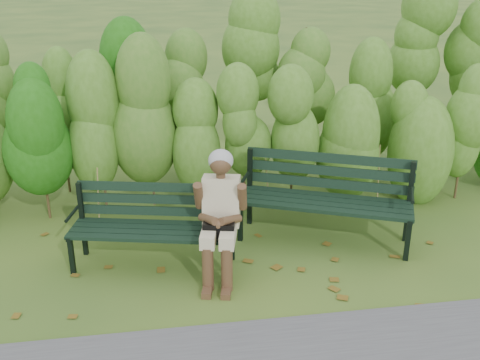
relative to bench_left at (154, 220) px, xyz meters
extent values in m
plane|color=#304F1E|center=(0.87, -0.17, -0.46)|extent=(80.00, 80.00, 0.00)
cylinder|color=#47381E|center=(-1.28, 1.13, -0.06)|extent=(0.03, 0.03, 0.80)
ellipsoid|color=#43711D|center=(-1.28, 1.13, 0.58)|extent=(0.64, 0.64, 1.44)
cylinder|color=#47381E|center=(-0.66, 1.13, -0.06)|extent=(0.03, 0.03, 0.80)
ellipsoid|color=#43711D|center=(-0.66, 1.13, 0.58)|extent=(0.64, 0.64, 1.44)
cylinder|color=#47381E|center=(-0.05, 1.13, -0.06)|extent=(0.03, 0.03, 0.80)
ellipsoid|color=#43711D|center=(-0.05, 1.13, 0.58)|extent=(0.64, 0.64, 1.44)
cylinder|color=#47381E|center=(0.56, 1.13, -0.06)|extent=(0.03, 0.03, 0.80)
ellipsoid|color=#43711D|center=(0.56, 1.13, 0.58)|extent=(0.64, 0.64, 1.44)
cylinder|color=#47381E|center=(1.17, 1.13, -0.06)|extent=(0.03, 0.03, 0.80)
ellipsoid|color=#43711D|center=(1.17, 1.13, 0.58)|extent=(0.64, 0.64, 1.44)
cylinder|color=#47381E|center=(1.78, 1.13, -0.06)|extent=(0.03, 0.03, 0.80)
ellipsoid|color=#43711D|center=(1.78, 1.13, 0.58)|extent=(0.64, 0.64, 1.44)
cylinder|color=#47381E|center=(2.39, 1.13, -0.06)|extent=(0.03, 0.03, 0.80)
ellipsoid|color=#43711D|center=(2.39, 1.13, 0.58)|extent=(0.64, 0.64, 1.44)
cylinder|color=#47381E|center=(3.01, 1.13, -0.06)|extent=(0.03, 0.03, 0.80)
ellipsoid|color=#43711D|center=(3.01, 1.13, 0.58)|extent=(0.64, 0.64, 1.44)
cylinder|color=#47381E|center=(3.62, 1.13, -0.06)|extent=(0.03, 0.03, 0.80)
ellipsoid|color=#43711D|center=(3.62, 1.13, 0.58)|extent=(0.64, 0.64, 1.44)
cylinder|color=#47381E|center=(-1.82, 2.13, 0.09)|extent=(0.04, 0.04, 1.10)
cylinder|color=#47381E|center=(-1.05, 2.13, 0.09)|extent=(0.04, 0.04, 1.10)
ellipsoid|color=#1E5C0F|center=(-1.05, 2.13, 0.97)|extent=(0.70, 0.70, 1.98)
cylinder|color=#47381E|center=(-0.29, 2.13, 0.09)|extent=(0.04, 0.04, 1.10)
ellipsoid|color=#1E5C0F|center=(-0.29, 2.13, 0.97)|extent=(0.70, 0.70, 1.98)
cylinder|color=#47381E|center=(0.48, 2.13, 0.09)|extent=(0.04, 0.04, 1.10)
ellipsoid|color=#1E5C0F|center=(0.48, 2.13, 0.97)|extent=(0.70, 0.70, 1.98)
cylinder|color=#47381E|center=(1.25, 2.13, 0.09)|extent=(0.04, 0.04, 1.10)
ellipsoid|color=#1E5C0F|center=(1.25, 2.13, 0.97)|extent=(0.70, 0.70, 1.98)
cylinder|color=#47381E|center=(2.02, 2.13, 0.09)|extent=(0.04, 0.04, 1.10)
ellipsoid|color=#1E5C0F|center=(2.02, 2.13, 0.97)|extent=(0.70, 0.70, 1.98)
cylinder|color=#47381E|center=(2.79, 2.13, 0.09)|extent=(0.04, 0.04, 1.10)
ellipsoid|color=#1E5C0F|center=(2.79, 2.13, 0.97)|extent=(0.70, 0.70, 1.98)
cylinder|color=#47381E|center=(3.55, 2.13, 0.09)|extent=(0.04, 0.04, 1.10)
ellipsoid|color=#1E5C0F|center=(3.55, 2.13, 0.97)|extent=(0.70, 0.70, 1.98)
cylinder|color=#47381E|center=(4.32, 2.13, 0.09)|extent=(0.04, 0.04, 1.10)
ellipsoid|color=#1E5C0F|center=(4.32, 2.13, 0.97)|extent=(0.70, 0.70, 1.98)
cube|color=brown|center=(0.20, 0.59, -0.46)|extent=(0.11, 0.11, 0.01)
cube|color=brown|center=(2.57, -0.85, -0.46)|extent=(0.11, 0.11, 0.01)
cube|color=brown|center=(2.37, 0.75, -0.46)|extent=(0.10, 0.09, 0.01)
cube|color=brown|center=(-0.03, 0.32, -0.46)|extent=(0.11, 0.11, 0.01)
cube|color=brown|center=(3.84, 0.72, -0.46)|extent=(0.11, 0.11, 0.01)
cube|color=brown|center=(-0.25, -0.18, -0.46)|extent=(0.11, 0.11, 0.01)
cube|color=brown|center=(0.08, 0.64, -0.46)|extent=(0.10, 0.11, 0.01)
cube|color=brown|center=(1.70, -0.82, -0.46)|extent=(0.10, 0.08, 0.01)
cube|color=brown|center=(-1.29, 0.08, -0.46)|extent=(0.10, 0.11, 0.01)
cube|color=brown|center=(2.93, -0.66, -0.46)|extent=(0.11, 0.11, 0.01)
cube|color=brown|center=(-0.77, -1.04, -0.46)|extent=(0.11, 0.11, 0.01)
cube|color=brown|center=(1.87, 0.17, -0.46)|extent=(0.09, 0.10, 0.01)
cube|color=brown|center=(2.35, -0.85, -0.46)|extent=(0.11, 0.11, 0.01)
cube|color=brown|center=(3.62, 0.33, -0.46)|extent=(0.11, 0.11, 0.01)
cube|color=brown|center=(-0.68, -1.23, -0.46)|extent=(0.11, 0.11, 0.01)
cube|color=brown|center=(1.11, -1.29, -0.46)|extent=(0.08, 0.10, 0.01)
cube|color=brown|center=(-0.59, 0.73, -0.46)|extent=(0.11, 0.11, 0.01)
cube|color=brown|center=(1.81, 0.53, -0.46)|extent=(0.10, 0.11, 0.01)
cube|color=black|center=(-0.06, -0.25, -0.07)|extent=(1.55, 0.44, 0.03)
cube|color=black|center=(-0.03, -0.15, -0.07)|extent=(1.55, 0.44, 0.03)
cube|color=black|center=(-0.01, -0.04, -0.07)|extent=(1.55, 0.44, 0.03)
cube|color=black|center=(0.02, 0.07, -0.07)|extent=(1.55, 0.44, 0.03)
cube|color=black|center=(0.03, 0.14, 0.03)|extent=(1.54, 0.40, 0.09)
cube|color=black|center=(0.04, 0.16, 0.15)|extent=(1.54, 0.40, 0.09)
cube|color=black|center=(0.04, 0.17, 0.27)|extent=(1.54, 0.40, 0.09)
cube|color=black|center=(-0.79, -0.10, -0.27)|extent=(0.05, 0.05, 0.39)
cube|color=black|center=(-0.71, 0.27, -0.07)|extent=(0.05, 0.05, 0.78)
cube|color=black|center=(-0.75, 0.07, -0.09)|extent=(0.14, 0.43, 0.03)
cylinder|color=black|center=(-0.76, 0.03, 0.10)|extent=(0.10, 0.32, 0.03)
cube|color=black|center=(0.67, -0.43, -0.27)|extent=(0.05, 0.05, 0.39)
cube|color=black|center=(0.75, -0.06, -0.07)|extent=(0.05, 0.05, 0.78)
cube|color=black|center=(0.71, -0.26, -0.09)|extent=(0.14, 0.43, 0.03)
cylinder|color=black|center=(0.70, -0.30, 0.10)|extent=(0.10, 0.32, 0.03)
cube|color=black|center=(1.68, 0.00, -0.02)|extent=(1.68, 0.80, 0.04)
cube|color=black|center=(1.73, 0.11, -0.02)|extent=(1.68, 0.80, 0.04)
cube|color=black|center=(1.78, 0.23, -0.02)|extent=(1.68, 0.80, 0.04)
cube|color=black|center=(1.82, 0.34, -0.02)|extent=(1.68, 0.80, 0.04)
cube|color=black|center=(1.86, 0.42, 0.09)|extent=(1.66, 0.75, 0.10)
cube|color=black|center=(1.87, 0.44, 0.23)|extent=(1.66, 0.75, 0.10)
cube|color=black|center=(1.87, 0.45, 0.37)|extent=(1.66, 0.75, 0.10)
cube|color=black|center=(0.89, 0.32, -0.24)|extent=(0.06, 0.06, 0.44)
cube|color=black|center=(1.06, 0.71, -0.02)|extent=(0.06, 0.06, 0.89)
cube|color=black|center=(0.97, 0.50, -0.04)|extent=(0.24, 0.47, 0.04)
cylinder|color=black|center=(0.95, 0.46, 0.18)|extent=(0.18, 0.35, 0.04)
cube|color=black|center=(2.46, -0.35, -0.24)|extent=(0.06, 0.06, 0.44)
cube|color=black|center=(2.62, 0.04, -0.02)|extent=(0.06, 0.06, 0.89)
cube|color=black|center=(2.53, -0.17, -0.04)|extent=(0.24, 0.47, 0.04)
cylinder|color=black|center=(2.51, -0.21, 0.18)|extent=(0.18, 0.35, 0.04)
cube|color=beige|center=(0.49, -0.41, 0.02)|extent=(0.22, 0.42, 0.12)
cube|color=beige|center=(0.66, -0.45, 0.02)|extent=(0.22, 0.42, 0.12)
cylinder|color=#513722|center=(0.46, -0.57, -0.25)|extent=(0.13, 0.13, 0.43)
cylinder|color=#513722|center=(0.62, -0.61, -0.25)|extent=(0.13, 0.13, 0.43)
cube|color=#513722|center=(0.44, -0.65, -0.43)|extent=(0.13, 0.20, 0.06)
cube|color=#513722|center=(0.61, -0.69, -0.43)|extent=(0.13, 0.20, 0.06)
cube|color=beige|center=(0.63, -0.18, 0.23)|extent=(0.39, 0.31, 0.49)
cylinder|color=#513722|center=(0.63, -0.20, 0.49)|extent=(0.09, 0.09, 0.10)
sphere|color=#513722|center=(0.63, -0.21, 0.62)|extent=(0.20, 0.20, 0.20)
ellipsoid|color=gray|center=(0.63, -0.19, 0.64)|extent=(0.23, 0.22, 0.21)
cylinder|color=#513722|center=(0.42, -0.21, 0.32)|extent=(0.13, 0.21, 0.29)
cylinder|color=#513722|center=(0.81, -0.30, 0.32)|extent=(0.13, 0.21, 0.29)
cylinder|color=#513722|center=(0.49, -0.36, 0.14)|extent=(0.18, 0.27, 0.13)
cylinder|color=#513722|center=(0.69, -0.40, 0.14)|extent=(0.25, 0.22, 0.13)
sphere|color=#513722|center=(0.58, -0.43, 0.12)|extent=(0.10, 0.10, 0.10)
cube|color=black|center=(0.58, -0.43, 0.05)|extent=(0.30, 0.17, 0.15)
camera|label=1|loc=(0.07, -4.93, 2.36)|focal=42.00mm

